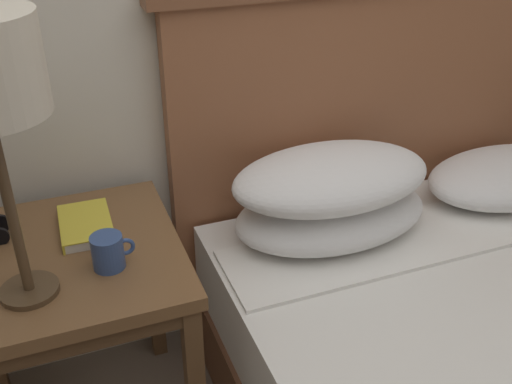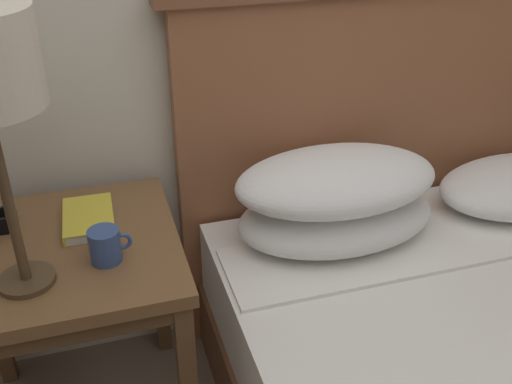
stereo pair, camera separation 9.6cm
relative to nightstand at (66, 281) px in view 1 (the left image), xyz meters
name	(u,v)px [view 1 (the left image)]	position (x,y,z in m)	size (l,w,h in m)	color
nightstand	(66,281)	(0.00, 0.00, 0.00)	(0.58, 0.58, 0.65)	brown
book_on_nightstand	(85,225)	(0.07, 0.09, 0.10)	(0.13, 0.21, 0.03)	silver
coffee_mug	(109,252)	(0.11, -0.10, 0.13)	(0.10, 0.08, 0.08)	#334C84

